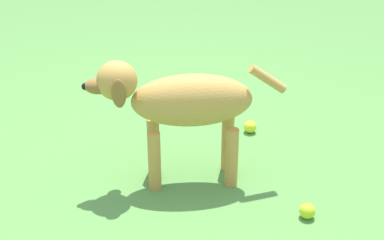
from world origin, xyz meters
name	(u,v)px	position (x,y,z in m)	size (l,w,h in m)	color
ground	(151,173)	(0.00, 0.00, 0.00)	(14.00, 14.00, 0.00)	#548C42
dog	(180,103)	(-0.02, 0.15, 0.39)	(0.50, 0.76, 0.59)	#C69347
tennis_ball_1	(250,127)	(-0.57, 0.27, 0.03)	(0.07, 0.07, 0.07)	yellow
tennis_ball_2	(307,211)	(0.01, 0.74, 0.03)	(0.07, 0.07, 0.07)	#C0E129
water_bowl	(169,102)	(-0.64, -0.25, 0.03)	(0.22, 0.22, 0.06)	blue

